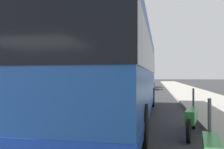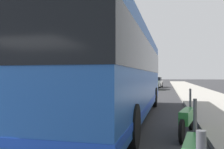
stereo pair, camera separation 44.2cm
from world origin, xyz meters
The scene contains 7 objects.
lane_divider_line centered at (10.00, 0.00, 0.00)m, with size 110.00×0.16×0.01m, color silver.
coach_bus centered at (8.66, -1.86, 1.84)m, with size 11.72×2.72×3.19m.
motorcycle_far_end centered at (6.44, -4.23, 0.46)m, with size 2.20×0.56×1.24m.
car_ahead_same_lane centered at (33.94, -2.16, 0.67)m, with size 4.53×2.07×1.41m.
car_oncoming centered at (28.40, -1.90, 0.72)m, with size 4.29×1.83×1.51m.
car_side_street centered at (27.19, 1.65, 0.69)m, with size 4.20×1.94×1.43m.
car_behind_bus centered at (43.52, 1.53, 0.76)m, with size 4.56×2.11×1.60m.
Camera 2 is at (-0.41, -3.68, 1.62)m, focal length 39.00 mm.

